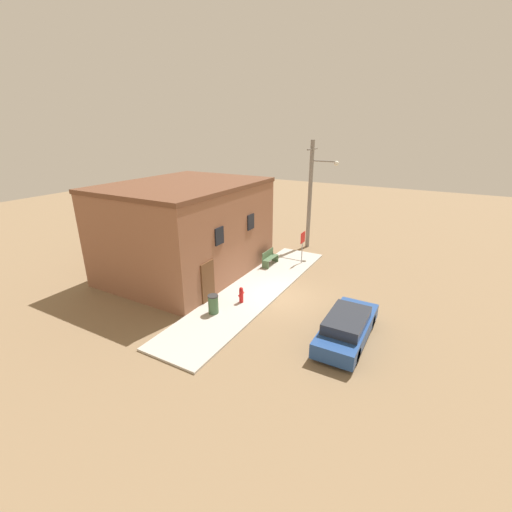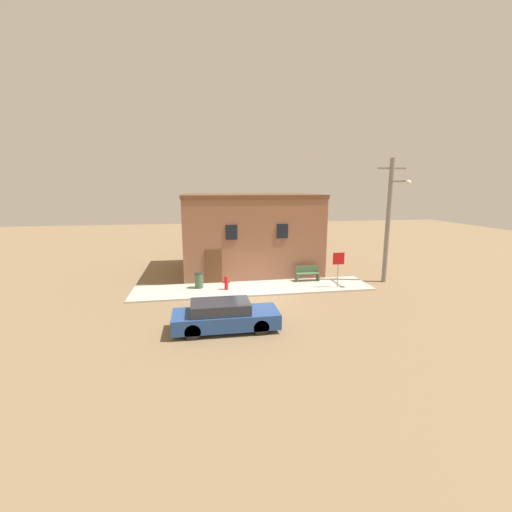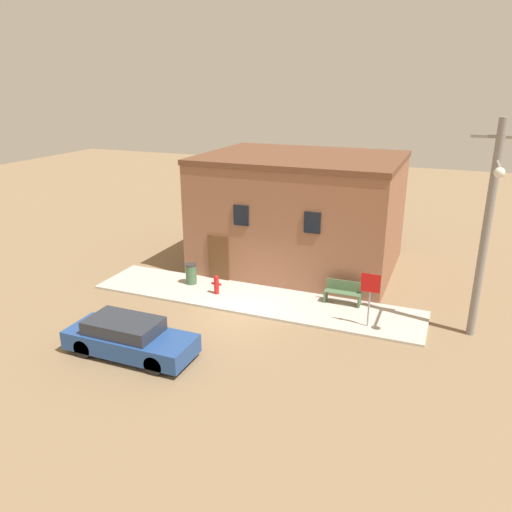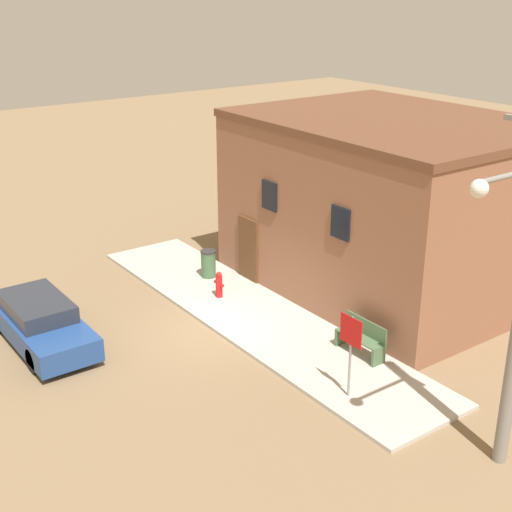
{
  "view_description": "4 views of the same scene",
  "coord_description": "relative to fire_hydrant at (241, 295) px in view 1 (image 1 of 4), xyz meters",
  "views": [
    {
      "loc": [
        -14.75,
        -6.88,
        8.4
      ],
      "look_at": [
        0.14,
        1.46,
        2.0
      ],
      "focal_mm": 24.0,
      "sensor_mm": 36.0,
      "label": 1
    },
    {
      "loc": [
        -3.13,
        -17.8,
        5.94
      ],
      "look_at": [
        0.14,
        1.46,
        2.0
      ],
      "focal_mm": 24.0,
      "sensor_mm": 36.0,
      "label": 2
    },
    {
      "loc": [
        7.34,
        -16.32,
        8.7
      ],
      "look_at": [
        0.14,
        1.46,
        2.0
      ],
      "focal_mm": 35.0,
      "sensor_mm": 36.0,
      "label": 3
    },
    {
      "loc": [
        15.49,
        -9.66,
        9.42
      ],
      "look_at": [
        0.14,
        1.46,
        2.0
      ],
      "focal_mm": 50.0,
      "sensor_mm": 36.0,
      "label": 4
    }
  ],
  "objects": [
    {
      "name": "trash_bin",
      "position": [
        -1.56,
        0.6,
        0.05
      ],
      "size": [
        0.51,
        0.51,
        0.92
      ],
      "color": "#426642",
      "rests_on": "sidewalk"
    },
    {
      "name": "stop_sign",
      "position": [
        6.56,
        -0.62,
        1.05
      ],
      "size": [
        0.7,
        0.06,
        2.09
      ],
      "color": "gray",
      "rests_on": "sidewalk"
    },
    {
      "name": "fire_hydrant",
      "position": [
        0.0,
        0.0,
        0.0
      ],
      "size": [
        0.45,
        0.21,
        0.83
      ],
      "color": "red",
      "rests_on": "sidewalk"
    },
    {
      "name": "ground_plane",
      "position": [
        1.63,
        -1.32,
        -0.52
      ],
      "size": [
        80.0,
        80.0,
        0.0
      ],
      "primitive_type": "plane",
      "color": "#846B4C"
    },
    {
      "name": "parked_car",
      "position": [
        -0.53,
        -5.5,
        0.1
      ],
      "size": [
        4.44,
        1.68,
        1.27
      ],
      "color": "black",
      "rests_on": "ground"
    },
    {
      "name": "bench",
      "position": [
        5.23,
        1.07,
        0.05
      ],
      "size": [
        1.48,
        0.44,
        0.95
      ],
      "color": "#4C6B47",
      "rests_on": "sidewalk"
    },
    {
      "name": "utility_pole",
      "position": [
        10.12,
        0.28,
        3.57
      ],
      "size": [
        1.8,
        2.05,
        7.66
      ],
      "color": "gray",
      "rests_on": "ground"
    },
    {
      "name": "sidewalk",
      "position": [
        1.63,
        0.14,
        -0.47
      ],
      "size": [
        14.07,
        2.92,
        0.1
      ],
      "color": "#BCB7AD",
      "rests_on": "ground"
    },
    {
      "name": "brick_building",
      "position": [
        2.09,
        5.12,
        2.22
      ],
      "size": [
        9.23,
        7.16,
        5.47
      ],
      "color": "#8E5B42",
      "rests_on": "ground"
    }
  ]
}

